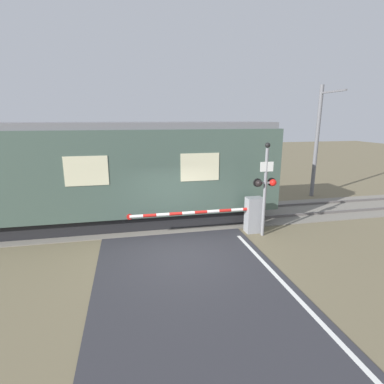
{
  "coord_description": "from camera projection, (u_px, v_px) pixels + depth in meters",
  "views": [
    {
      "loc": [
        -1.47,
        -8.5,
        4.16
      ],
      "look_at": [
        0.76,
        1.93,
        1.51
      ],
      "focal_mm": 28.0,
      "sensor_mm": 36.0,
      "label": 1
    }
  ],
  "objects": [
    {
      "name": "crossing_barrier",
      "position": [
        246.0,
        215.0,
        11.0
      ],
      "size": [
        4.91,
        0.44,
        1.33
      ],
      "color": "gray",
      "rests_on": "ground_plane"
    },
    {
      "name": "signal_post",
      "position": [
        265.0,
        184.0,
        10.43
      ],
      "size": [
        0.84,
        0.26,
        3.35
      ],
      "color": "gray",
      "rests_on": "ground_plane"
    },
    {
      "name": "catenary_pole",
      "position": [
        317.0,
        140.0,
        15.62
      ],
      "size": [
        0.2,
        1.9,
        5.78
      ],
      "color": "slate",
      "rests_on": "ground_plane"
    },
    {
      "name": "ground_plane",
      "position": [
        181.0,
        254.0,
        9.37
      ],
      "size": [
        80.0,
        80.0,
        0.0
      ],
      "primitive_type": "plane",
      "color": "#6B6047"
    },
    {
      "name": "track_bed",
      "position": [
        167.0,
        219.0,
        12.52
      ],
      "size": [
        36.0,
        3.2,
        0.13
      ],
      "color": "slate",
      "rests_on": "ground_plane"
    },
    {
      "name": "train",
      "position": [
        92.0,
        175.0,
        11.45
      ],
      "size": [
        14.32,
        2.72,
        4.0
      ],
      "color": "black",
      "rests_on": "ground_plane"
    }
  ]
}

